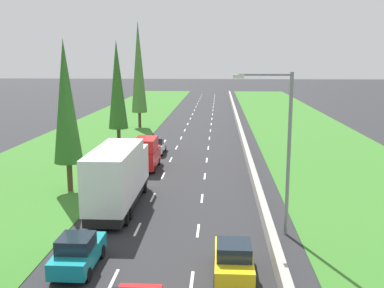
{
  "coord_description": "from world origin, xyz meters",
  "views": [
    {
      "loc": [
        2.86,
        -3.15,
        9.71
      ],
      "look_at": [
        -0.03,
        44.81,
        0.46
      ],
      "focal_mm": 41.87,
      "sensor_mm": 36.0,
      "label": 1
    }
  ],
  "objects_px": {
    "teal_hatchback_left_lane": "(78,252)",
    "street_light_mast": "(283,142)",
    "poplar_tree_third": "(117,85)",
    "white_box_truck_left_lane": "(118,176)",
    "poplar_tree_second": "(66,102)",
    "yellow_hatchback_right_lane": "(234,259)",
    "white_hatchback_left_lane": "(156,145)",
    "red_van_left_lane": "(146,154)",
    "poplar_tree_fourth": "(139,67)"
  },
  "relations": [
    {
      "from": "poplar_tree_fourth",
      "to": "street_light_mast",
      "type": "bearing_deg",
      "value": -69.08
    },
    {
      "from": "red_van_left_lane",
      "to": "white_hatchback_left_lane",
      "type": "bearing_deg",
      "value": 90.47
    },
    {
      "from": "yellow_hatchback_right_lane",
      "to": "red_van_left_lane",
      "type": "bearing_deg",
      "value": 109.92
    },
    {
      "from": "teal_hatchback_left_lane",
      "to": "white_hatchback_left_lane",
      "type": "distance_m",
      "value": 25.89
    },
    {
      "from": "street_light_mast",
      "to": "teal_hatchback_left_lane",
      "type": "bearing_deg",
      "value": -153.85
    },
    {
      "from": "teal_hatchback_left_lane",
      "to": "poplar_tree_fourth",
      "type": "relative_size",
      "value": 0.26
    },
    {
      "from": "red_van_left_lane",
      "to": "poplar_tree_second",
      "type": "bearing_deg",
      "value": -122.9
    },
    {
      "from": "yellow_hatchback_right_lane",
      "to": "poplar_tree_third",
      "type": "xyz_separation_m",
      "value": [
        -11.61,
        28.74,
        6.02
      ]
    },
    {
      "from": "poplar_tree_second",
      "to": "yellow_hatchback_right_lane",
      "type": "bearing_deg",
      "value": -47.13
    },
    {
      "from": "poplar_tree_third",
      "to": "street_light_mast",
      "type": "distance_m",
      "value": 27.63
    },
    {
      "from": "yellow_hatchback_right_lane",
      "to": "poplar_tree_fourth",
      "type": "bearing_deg",
      "value": 105.32
    },
    {
      "from": "teal_hatchback_left_lane",
      "to": "poplar_tree_second",
      "type": "height_order",
      "value": "poplar_tree_second"
    },
    {
      "from": "white_hatchback_left_lane",
      "to": "street_light_mast",
      "type": "xyz_separation_m",
      "value": [
        9.89,
        -21.02,
        4.4
      ]
    },
    {
      "from": "white_hatchback_left_lane",
      "to": "poplar_tree_third",
      "type": "relative_size",
      "value": 0.34
    },
    {
      "from": "red_van_left_lane",
      "to": "poplar_tree_fourth",
      "type": "xyz_separation_m",
      "value": [
        -4.81,
        23.89,
        7.03
      ]
    },
    {
      "from": "red_van_left_lane",
      "to": "poplar_tree_fourth",
      "type": "height_order",
      "value": "poplar_tree_fourth"
    },
    {
      "from": "poplar_tree_second",
      "to": "white_box_truck_left_lane",
      "type": "bearing_deg",
      "value": -38.64
    },
    {
      "from": "red_van_left_lane",
      "to": "white_hatchback_left_lane",
      "type": "distance_m",
      "value": 6.63
    },
    {
      "from": "white_hatchback_left_lane",
      "to": "poplar_tree_third",
      "type": "height_order",
      "value": "poplar_tree_third"
    },
    {
      "from": "teal_hatchback_left_lane",
      "to": "red_van_left_lane",
      "type": "distance_m",
      "value": 19.3
    },
    {
      "from": "red_van_left_lane",
      "to": "poplar_tree_third",
      "type": "xyz_separation_m",
      "value": [
        -4.5,
        9.14,
        5.45
      ]
    },
    {
      "from": "white_box_truck_left_lane",
      "to": "red_van_left_lane",
      "type": "relative_size",
      "value": 1.92
    },
    {
      "from": "poplar_tree_third",
      "to": "poplar_tree_fourth",
      "type": "xyz_separation_m",
      "value": [
        -0.31,
        14.75,
        1.58
      ]
    },
    {
      "from": "white_box_truck_left_lane",
      "to": "yellow_hatchback_right_lane",
      "type": "relative_size",
      "value": 2.41
    },
    {
      "from": "white_hatchback_left_lane",
      "to": "poplar_tree_second",
      "type": "relative_size",
      "value": 0.35
    },
    {
      "from": "teal_hatchback_left_lane",
      "to": "yellow_hatchback_right_lane",
      "type": "height_order",
      "value": "same"
    },
    {
      "from": "teal_hatchback_left_lane",
      "to": "poplar_tree_second",
      "type": "bearing_deg",
      "value": 110.03
    },
    {
      "from": "poplar_tree_third",
      "to": "red_van_left_lane",
      "type": "bearing_deg",
      "value": -63.78
    },
    {
      "from": "red_van_left_lane",
      "to": "poplar_tree_fourth",
      "type": "bearing_deg",
      "value": 101.38
    },
    {
      "from": "red_van_left_lane",
      "to": "poplar_tree_third",
      "type": "distance_m",
      "value": 11.56
    },
    {
      "from": "teal_hatchback_left_lane",
      "to": "street_light_mast",
      "type": "xyz_separation_m",
      "value": [
        9.92,
        4.87,
        4.4
      ]
    },
    {
      "from": "teal_hatchback_left_lane",
      "to": "poplar_tree_second",
      "type": "relative_size",
      "value": 0.35
    },
    {
      "from": "poplar_tree_fourth",
      "to": "poplar_tree_third",
      "type": "bearing_deg",
      "value": -88.81
    },
    {
      "from": "white_box_truck_left_lane",
      "to": "poplar_tree_third",
      "type": "xyz_separation_m",
      "value": [
        -4.4,
        19.75,
        4.67
      ]
    },
    {
      "from": "white_box_truck_left_lane",
      "to": "yellow_hatchback_right_lane",
      "type": "bearing_deg",
      "value": -51.32
    },
    {
      "from": "white_box_truck_left_lane",
      "to": "red_van_left_lane",
      "type": "bearing_deg",
      "value": 89.45
    },
    {
      "from": "red_van_left_lane",
      "to": "white_hatchback_left_lane",
      "type": "relative_size",
      "value": 1.26
    },
    {
      "from": "white_hatchback_left_lane",
      "to": "poplar_tree_fourth",
      "type": "xyz_separation_m",
      "value": [
        -4.75,
        17.28,
        7.59
      ]
    },
    {
      "from": "white_hatchback_left_lane",
      "to": "street_light_mast",
      "type": "bearing_deg",
      "value": -64.81
    },
    {
      "from": "poplar_tree_second",
      "to": "street_light_mast",
      "type": "height_order",
      "value": "poplar_tree_second"
    },
    {
      "from": "yellow_hatchback_right_lane",
      "to": "poplar_tree_third",
      "type": "height_order",
      "value": "poplar_tree_third"
    },
    {
      "from": "red_van_left_lane",
      "to": "poplar_tree_second",
      "type": "xyz_separation_m",
      "value": [
        -4.56,
        -7.04,
        5.2
      ]
    },
    {
      "from": "yellow_hatchback_right_lane",
      "to": "poplar_tree_fourth",
      "type": "relative_size",
      "value": 0.26
    },
    {
      "from": "yellow_hatchback_right_lane",
      "to": "street_light_mast",
      "type": "bearing_deg",
      "value": 62.23
    },
    {
      "from": "white_box_truck_left_lane",
      "to": "poplar_tree_second",
      "type": "relative_size",
      "value": 0.85
    },
    {
      "from": "yellow_hatchback_right_lane",
      "to": "street_light_mast",
      "type": "distance_m",
      "value": 7.33
    },
    {
      "from": "street_light_mast",
      "to": "poplar_tree_third",
      "type": "bearing_deg",
      "value": 121.32
    },
    {
      "from": "yellow_hatchback_right_lane",
      "to": "poplar_tree_second",
      "type": "distance_m",
      "value": 18.08
    },
    {
      "from": "poplar_tree_second",
      "to": "poplar_tree_third",
      "type": "bearing_deg",
      "value": 89.81
    },
    {
      "from": "poplar_tree_third",
      "to": "street_light_mast",
      "type": "bearing_deg",
      "value": -58.68
    }
  ]
}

